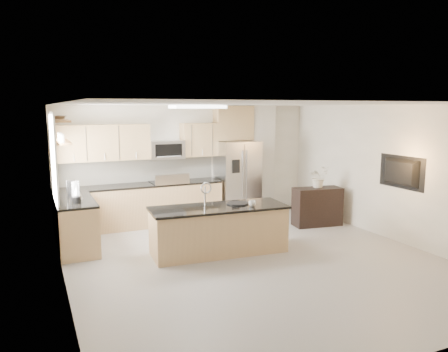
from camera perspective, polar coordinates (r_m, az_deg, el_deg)
name	(u,v)px	position (r m, az deg, el deg)	size (l,w,h in m)	color
floor	(255,260)	(7.51, 4.04, -10.91)	(6.50, 6.50, 0.00)	gray
ceiling	(257,104)	(7.07, 4.28, 9.34)	(6.00, 6.50, 0.02)	silver
wall_back	(189,162)	(10.12, -4.60, 1.81)	(6.00, 0.02, 2.60)	white
wall_front	(415,237)	(4.65, 23.65, -7.33)	(6.00, 0.02, 2.60)	white
wall_left	(62,200)	(6.35, -20.45, -2.95)	(0.02, 6.50, 2.60)	white
wall_right	(393,173)	(8.98, 21.26, 0.34)	(0.02, 6.50, 2.60)	white
back_counter	(141,205)	(9.62, -10.79, -3.69)	(3.55, 0.66, 1.44)	tan
left_counter	(76,224)	(8.36, -18.79, -6.01)	(0.66, 1.50, 0.92)	tan
range	(169,202)	(9.77, -7.21, -3.41)	(0.76, 0.64, 1.14)	black
upper_cabinets	(134,142)	(9.56, -11.70, 4.40)	(3.50, 0.33, 0.75)	tan
microwave	(166,150)	(9.71, -7.56, 3.42)	(0.76, 0.40, 0.40)	#B9B9BC
refrigerator	(237,179)	(10.24, 1.73, -0.39)	(0.92, 0.78, 1.78)	#B9B9BC
partition_column	(261,159)	(10.73, 4.87, 2.21)	(0.60, 0.30, 2.60)	beige
window	(54,160)	(8.13, -21.32, 1.98)	(0.04, 1.15, 1.65)	white
shelf_lower	(60,142)	(8.21, -20.59, 4.19)	(0.30, 1.20, 0.04)	#96663C
shelf_upper	(59,121)	(8.19, -20.74, 6.77)	(0.30, 1.20, 0.04)	#96663C
ceiling_fixture	(198,107)	(8.36, -3.47, 9.00)	(1.00, 0.50, 0.06)	white
island	(219,229)	(7.76, -0.69, -6.99)	(2.46, 1.05, 1.26)	tan
credenza	(317,207)	(9.73, 12.08, -3.93)	(1.04, 0.44, 0.83)	black
cup	(252,203)	(7.68, 3.71, -3.60)	(0.13, 0.13, 0.10)	silver
platter	(237,203)	(7.85, 1.77, -3.60)	(0.39, 0.39, 0.02)	black
blender	(76,194)	(7.92, -18.79, -2.20)	(0.16, 0.16, 0.38)	black
kettle	(77,192)	(8.28, -18.67, -2.05)	(0.21, 0.21, 0.26)	#B9B9BC
coffee_maker	(71,189)	(8.50, -19.31, -1.61)	(0.17, 0.20, 0.31)	black
bowl	(58,117)	(8.50, -20.90, 7.25)	(0.38, 0.38, 0.09)	#B9B9BC
flower_vase	(319,171)	(9.66, 12.27, 0.58)	(0.63, 0.55, 0.70)	silver
television	(398,172)	(8.77, 21.79, 0.45)	(1.08, 0.14, 0.62)	black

